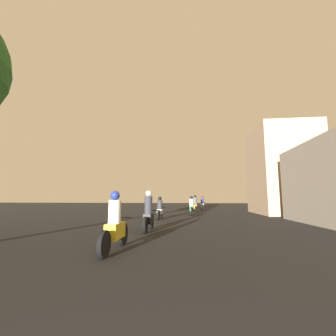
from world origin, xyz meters
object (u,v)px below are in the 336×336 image
object	(u,v)px
motorcycle_green	(191,207)
building_right_far	(282,171)
motorcycle_yellow	(115,227)
motorcycle_white	(160,210)
motorcycle_black	(149,215)
motorcycle_orange	(195,205)
motorcycle_silver	(202,204)

from	to	relation	value
motorcycle_green	building_right_far	bearing A→B (deg)	9.95
motorcycle_yellow	building_right_far	bearing A→B (deg)	57.56
motorcycle_white	building_right_far	size ratio (longest dim) A/B	0.26
building_right_far	motorcycle_black	bearing A→B (deg)	-131.00
motorcycle_green	motorcycle_orange	distance (m)	4.57
motorcycle_silver	motorcycle_yellow	bearing A→B (deg)	-94.24
building_right_far	motorcycle_green	bearing A→B (deg)	-165.13
motorcycle_white	building_right_far	xyz separation A→B (m)	(9.90, 5.83, 3.11)
motorcycle_yellow	motorcycle_orange	xyz separation A→B (m)	(2.28, 17.07, 0.04)
motorcycle_silver	motorcycle_green	bearing A→B (deg)	-94.42
motorcycle_yellow	motorcycle_white	xyz separation A→B (m)	(-0.09, 8.77, -0.03)
motorcycle_yellow	motorcycle_black	distance (m)	3.54
building_right_far	motorcycle_yellow	bearing A→B (deg)	-123.90
motorcycle_black	motorcycle_silver	size ratio (longest dim) A/B	0.91
motorcycle_white	motorcycle_orange	size ratio (longest dim) A/B	1.04
motorcycle_yellow	motorcycle_orange	bearing A→B (deg)	83.85
motorcycle_black	motorcycle_white	xyz separation A→B (m)	(-0.28, 5.23, -0.07)
motorcycle_green	motorcycle_silver	xyz separation A→B (m)	(1.18, 7.41, 0.04)
motorcycle_black	motorcycle_yellow	bearing A→B (deg)	-88.83
motorcycle_black	building_right_far	distance (m)	14.97
motorcycle_orange	motorcycle_silver	distance (m)	2.97
motorcycle_green	building_right_far	world-z (taller)	building_right_far
motorcycle_silver	building_right_far	xyz separation A→B (m)	(6.70, -5.32, 3.06)
motorcycle_black	motorcycle_orange	world-z (taller)	motorcycle_black
motorcycle_orange	motorcycle_silver	xyz separation A→B (m)	(0.83, 2.85, -0.02)
motorcycle_black	motorcycle_silver	xyz separation A→B (m)	(2.91, 16.38, -0.02)
motorcycle_black	building_right_far	bearing A→B (deg)	53.32
motorcycle_black	motorcycle_green	distance (m)	9.14
motorcycle_green	motorcycle_silver	distance (m)	7.51
motorcycle_black	building_right_far	world-z (taller)	building_right_far
motorcycle_black	motorcycle_white	distance (m)	5.24
motorcycle_green	motorcycle_orange	bearing A→B (deg)	80.66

